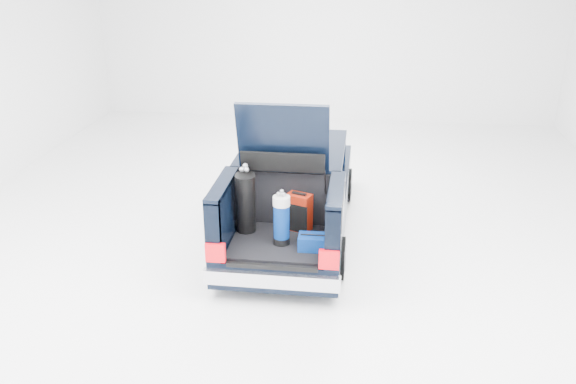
# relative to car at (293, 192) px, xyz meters

# --- Properties ---
(ground) EXTENTS (14.00, 14.00, 0.00)m
(ground) POSITION_rel_car_xyz_m (0.00, -0.11, -0.67)
(ground) COLOR white
(ground) RESTS_ON ground
(car) EXTENTS (1.87, 4.65, 2.47)m
(car) POSITION_rel_car_xyz_m (0.00, 0.00, 0.00)
(car) COLOR black
(car) RESTS_ON ground
(red_suitcase) EXTENTS (0.40, 0.34, 0.57)m
(red_suitcase) POSITION_rel_car_xyz_m (0.23, -1.19, 0.20)
(red_suitcase) COLOR #761103
(red_suitcase) RESTS_ON car
(black_golf_bag) EXTENTS (0.37, 0.46, 1.03)m
(black_golf_bag) POSITION_rel_car_xyz_m (-0.50, -1.39, 0.39)
(black_golf_bag) COLOR black
(black_golf_bag) RESTS_ON car
(blue_golf_bag) EXTENTS (0.29, 0.29, 0.79)m
(blue_golf_bag) POSITION_rel_car_xyz_m (0.05, -1.66, 0.28)
(blue_golf_bag) COLOR black
(blue_golf_bag) RESTS_ON car
(blue_duffel) EXTENTS (0.42, 0.28, 0.22)m
(blue_duffel) POSITION_rel_car_xyz_m (0.50, -1.77, 0.03)
(blue_duffel) COLOR navy
(blue_duffel) RESTS_ON car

